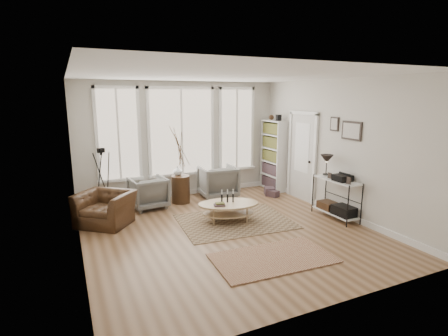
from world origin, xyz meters
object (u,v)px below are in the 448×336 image
armchair_right (218,182)px  side_table (180,166)px  bookcase (273,155)px  accent_chair (105,209)px  low_shelf (336,194)px  armchair_left (148,193)px  coffee_table (228,207)px

armchair_right → side_table: size_ratio=0.49×
bookcase → accent_chair: 4.64m
accent_chair → armchair_right: bearing=54.8°
low_shelf → armchair_right: 2.94m
armchair_left → bookcase: bearing=177.1°
coffee_table → low_shelf: bearing=-19.3°
coffee_table → armchair_left: (-1.28, 1.58, 0.06)m
bookcase → accent_chair: (-4.52, -0.88, -0.63)m
low_shelf → accent_chair: 4.76m
low_shelf → armchair_left: size_ratio=1.64×
bookcase → armchair_right: size_ratio=2.30×
armchair_right → side_table: (-0.99, -0.02, 0.48)m
low_shelf → armchair_right: bearing=123.9°
armchair_left → accent_chair: size_ratio=0.79×
accent_chair → side_table: bearing=62.0°
armchair_right → side_table: side_table is taller
bookcase → low_shelf: bookcase is taller
low_shelf → side_table: bearing=137.4°
side_table → coffee_table: bearing=-73.9°
low_shelf → armchair_left: 4.15m
armchair_left → side_table: bearing=-179.8°
bookcase → side_table: bearing=-177.8°
armchair_left → side_table: size_ratio=0.43×
side_table → accent_chair: side_table is taller
low_shelf → coffee_table: low_shelf is taller
bookcase → armchair_left: size_ratio=2.59×
armchair_left → coffee_table: bearing=123.1°
bookcase → low_shelf: (-0.06, -2.52, -0.44)m
low_shelf → side_table: (-2.63, 2.42, 0.38)m
side_table → accent_chair: size_ratio=1.83×
bookcase → coffee_table: bookcase is taller
accent_chair → low_shelf: bearing=18.7°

